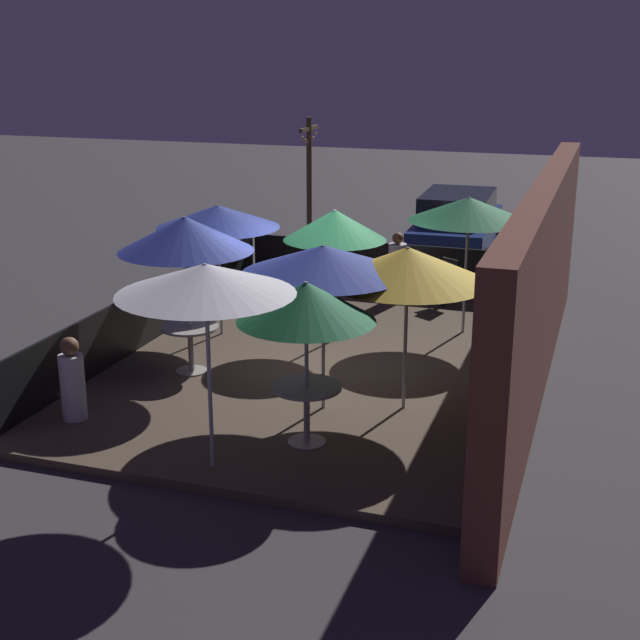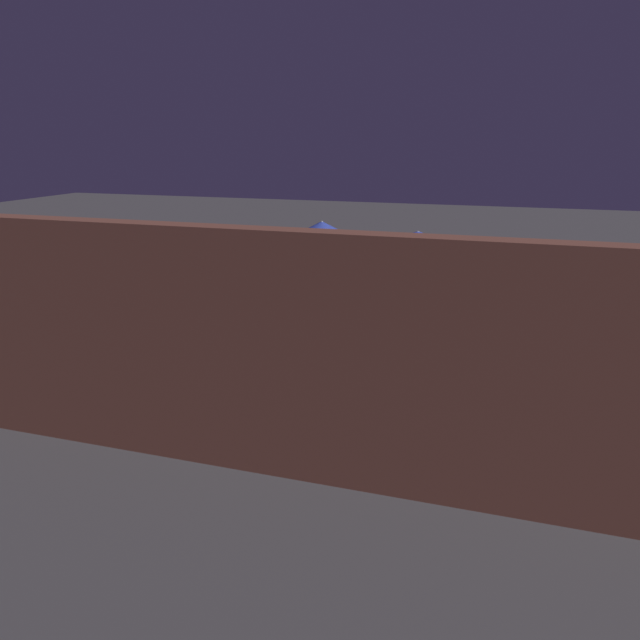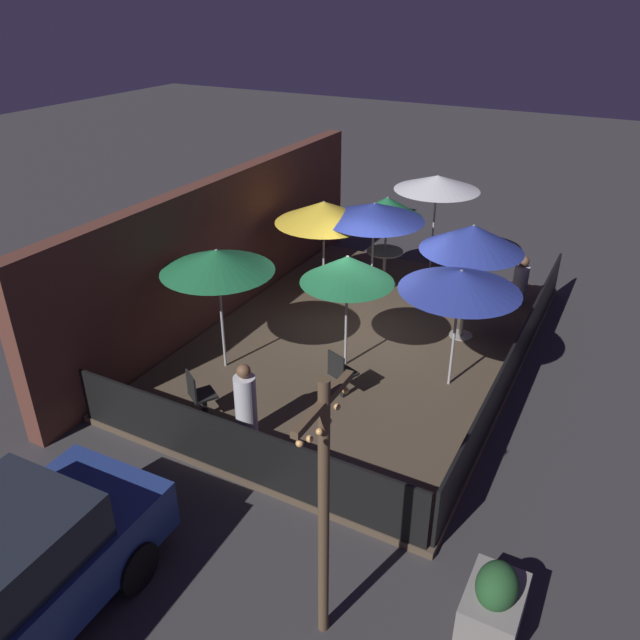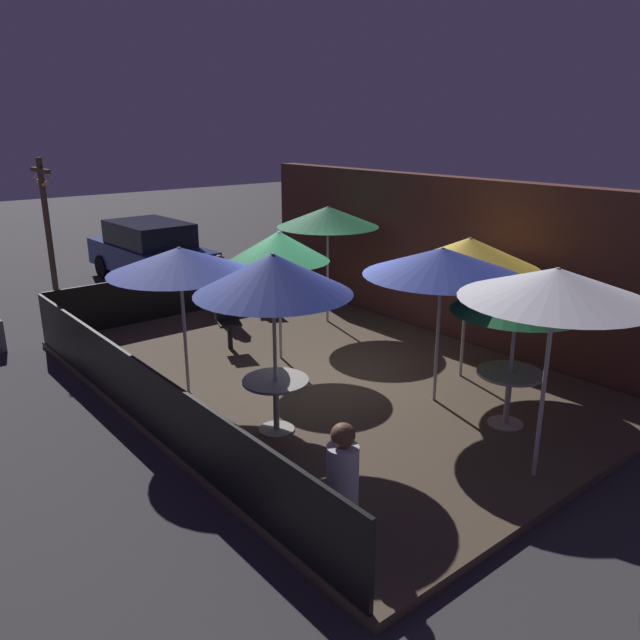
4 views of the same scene
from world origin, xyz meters
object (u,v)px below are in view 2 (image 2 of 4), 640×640
at_px(patio_umbrella_5, 229,274).
at_px(patio_umbrella_7, 149,232).
at_px(patio_umbrella_3, 237,256).
at_px(patio_chair_1, 476,348).
at_px(patio_umbrella_4, 418,241).
at_px(patio_umbrella_0, 322,234).
at_px(patron_0, 584,370).
at_px(patio_umbrella_1, 173,268).
at_px(dining_table_0, 322,311).
at_px(patio_umbrella_2, 415,265).
at_px(patio_chair_0, 585,402).
at_px(dining_table_1, 178,337).
at_px(patron_1, 242,297).
at_px(patio_umbrella_6, 476,286).

relative_size(patio_umbrella_5, patio_umbrella_7, 0.91).
bearing_deg(patio_umbrella_3, patio_chair_1, -163.51).
xyz_separation_m(patio_umbrella_3, patio_umbrella_4, (-2.57, -2.71, -0.04)).
distance_m(patio_umbrella_0, patron_0, 5.51).
distance_m(patio_umbrella_1, dining_table_0, 3.40).
bearing_deg(patio_umbrella_0, patron_0, 157.09).
bearing_deg(patio_umbrella_3, patio_umbrella_1, 7.80).
bearing_deg(patio_umbrella_3, patio_umbrella_2, -165.47).
distance_m(patio_umbrella_2, patio_chair_0, 3.37).
distance_m(patio_umbrella_5, dining_table_1, 2.26).
height_order(patio_umbrella_4, patio_umbrella_7, patio_umbrella_7).
bearing_deg(patron_1, patio_umbrella_3, 58.37).
distance_m(patio_umbrella_7, patron_1, 3.06).
height_order(patio_umbrella_3, patron_1, patio_umbrella_3).
distance_m(patio_umbrella_5, patio_umbrella_7, 3.05).
bearing_deg(patio_chair_1, patron_0, 174.34).
bearing_deg(patio_umbrella_1, dining_table_1, 0.00).
bearing_deg(patio_umbrella_2, patio_umbrella_7, 0.55).
height_order(patio_chair_0, patio_chair_1, patio_chair_1).
relative_size(patio_umbrella_3, dining_table_0, 2.62).
xyz_separation_m(patio_umbrella_1, patio_umbrella_6, (-5.14, 1.11, 0.32)).
height_order(patio_umbrella_1, patio_chair_1, patio_umbrella_1).
relative_size(patio_umbrella_1, dining_table_1, 2.39).
height_order(patio_umbrella_4, patron_1, patio_umbrella_4).
height_order(patio_umbrella_1, patio_umbrella_7, patio_umbrella_7).
bearing_deg(patron_0, patio_umbrella_4, -19.02).
bearing_deg(patio_chair_1, patio_umbrella_5, 52.82).
xyz_separation_m(patio_umbrella_3, patio_chair_0, (-5.55, 0.65, -1.62)).
relative_size(patio_umbrella_3, patio_chair_0, 2.54).
bearing_deg(patio_chair_1, patio_umbrella_2, 42.61).
xyz_separation_m(patio_umbrella_6, dining_table_0, (3.28, -3.65, -1.59)).
distance_m(patio_umbrella_3, patio_chair_1, 4.38).
bearing_deg(patron_1, dining_table_1, 38.41).
relative_size(patio_umbrella_4, patio_umbrella_6, 0.95).
relative_size(patio_umbrella_5, patio_umbrella_6, 0.96).
distance_m(patio_umbrella_7, patio_chair_1, 6.32).
bearing_deg(patron_1, patio_umbrella_6, 84.96).
bearing_deg(patio_umbrella_5, patio_umbrella_4, -120.51).
distance_m(patio_umbrella_1, patio_umbrella_6, 5.27).
relative_size(patio_umbrella_3, patio_umbrella_7, 0.92).
bearing_deg(patio_umbrella_0, patio_umbrella_4, -169.81).
xyz_separation_m(patio_umbrella_0, dining_table_0, (-0.00, 0.00, -1.58)).
bearing_deg(patio_umbrella_3, dining_table_0, -106.75).
relative_size(patio_umbrella_0, patio_chair_0, 2.67).
xyz_separation_m(patio_umbrella_5, patio_umbrella_7, (2.48, -1.76, 0.27)).
xyz_separation_m(patio_umbrella_0, patio_umbrella_4, (-1.86, -0.33, -0.09)).
bearing_deg(patio_umbrella_6, patio_umbrella_5, -3.25).
distance_m(patio_umbrella_4, patio_chair_0, 4.76).
bearing_deg(patio_umbrella_0, patio_umbrella_6, 131.96).
bearing_deg(patio_umbrella_5, patron_0, -165.24).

